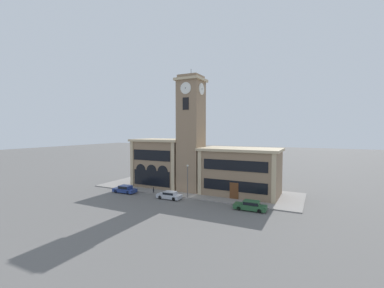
{
  "coord_description": "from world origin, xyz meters",
  "views": [
    {
      "loc": [
        21.7,
        -38.16,
        11.56
      ],
      "look_at": [
        1.25,
        2.92,
        9.15
      ],
      "focal_mm": 24.0,
      "sensor_mm": 36.0,
      "label": 1
    }
  ],
  "objects": [
    {
      "name": "clock_tower",
      "position": [
        0.0,
        5.03,
        10.94
      ],
      "size": [
        4.93,
        4.93,
        22.98
      ],
      "color": "#897056",
      "rests_on": "ground_plane"
    },
    {
      "name": "parked_car_far",
      "position": [
        12.99,
        -1.59,
        0.72
      ],
      "size": [
        4.73,
        1.88,
        1.4
      ],
      "rotation": [
        0.0,
        0.0,
        3.17
      ],
      "color": "#285633",
      "rests_on": "ground_plane"
    },
    {
      "name": "sidewalk_kerb",
      "position": [
        0.0,
        6.18,
        0.07
      ],
      "size": [
        39.67,
        12.36,
        0.15
      ],
      "color": "gray",
      "rests_on": "ground_plane"
    },
    {
      "name": "bollard",
      "position": [
        -5.43,
        0.42,
        0.67
      ],
      "size": [
        0.18,
        0.18,
        1.06
      ],
      "color": "black",
      "rests_on": "sidewalk_kerb"
    },
    {
      "name": "town_hall_right_wing",
      "position": [
        9.13,
        6.61,
        4.24
      ],
      "size": [
        14.12,
        8.14,
        8.43
      ],
      "color": "#897056",
      "rests_on": "ground_plane"
    },
    {
      "name": "ground_plane",
      "position": [
        0.0,
        0.0,
        0.0
      ],
      "size": [
        300.0,
        300.0,
        0.0
      ],
      "primitive_type": "plane",
      "color": "#605E5B"
    },
    {
      "name": "parked_car_mid",
      "position": [
        -0.76,
        -1.59,
        0.67
      ],
      "size": [
        4.28,
        1.83,
        1.28
      ],
      "rotation": [
        0.0,
        0.0,
        3.17
      ],
      "color": "#B2B7C1",
      "rests_on": "ground_plane"
    },
    {
      "name": "street_lamp",
      "position": [
        1.69,
        0.34,
        3.85
      ],
      "size": [
        0.36,
        0.36,
        5.61
      ],
      "color": "#4C4C51",
      "rests_on": "sidewalk_kerb"
    },
    {
      "name": "parked_car_near",
      "position": [
        -10.4,
        -1.59,
        0.72
      ],
      "size": [
        4.49,
        1.95,
        1.39
      ],
      "rotation": [
        0.0,
        0.0,
        3.17
      ],
      "color": "navy",
      "rests_on": "ground_plane"
    },
    {
      "name": "town_hall_left_wing",
      "position": [
        -7.6,
        6.61,
        4.93
      ],
      "size": [
        11.08,
        8.14,
        9.8
      ],
      "color": "#897056",
      "rests_on": "ground_plane"
    }
  ]
}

